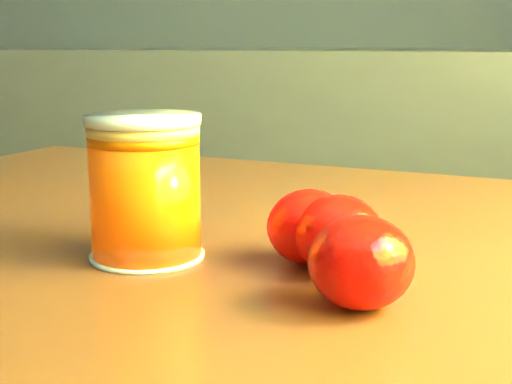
# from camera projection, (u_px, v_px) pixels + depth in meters

# --- Properties ---
(kitchen_counter) EXTENTS (3.15, 0.60, 0.90)m
(kitchen_counter) POSITION_uv_depth(u_px,v_px,m) (36.00, 209.00, 2.03)
(kitchen_counter) COLOR #49494D
(kitchen_counter) RESTS_ON ground
(table) EXTENTS (1.12, 0.87, 0.76)m
(table) POSITION_uv_depth(u_px,v_px,m) (267.00, 356.00, 0.59)
(table) COLOR brown
(table) RESTS_ON ground
(juice_glass) EXTENTS (0.08, 0.08, 0.10)m
(juice_glass) POSITION_uv_depth(u_px,v_px,m) (145.00, 188.00, 0.52)
(juice_glass) COLOR #FF5105
(juice_glass) RESTS_ON table
(orange_front) EXTENTS (0.08, 0.08, 0.05)m
(orange_front) POSITION_uv_depth(u_px,v_px,m) (338.00, 234.00, 0.49)
(orange_front) COLOR #F11004
(orange_front) RESTS_ON table
(orange_back) EXTENTS (0.06, 0.06, 0.05)m
(orange_back) POSITION_uv_depth(u_px,v_px,m) (310.00, 227.00, 0.51)
(orange_back) COLOR #F11004
(orange_back) RESTS_ON table
(orange_extra) EXTENTS (0.08, 0.08, 0.06)m
(orange_extra) POSITION_uv_depth(u_px,v_px,m) (361.00, 262.00, 0.42)
(orange_extra) COLOR #F11004
(orange_extra) RESTS_ON table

